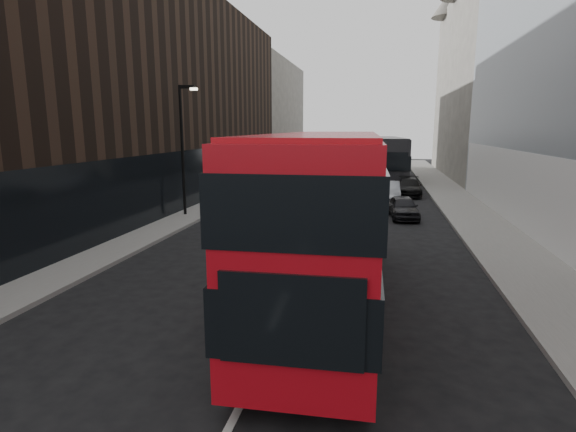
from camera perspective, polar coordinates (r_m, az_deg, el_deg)
The scene contains 12 objects.
sidewalk_right at distance 30.96m, azimuth 21.00°, elevation 1.40°, with size 3.00×80.00×0.15m, color slate.
sidewalk_left at distance 32.21m, azimuth -7.32°, elevation 2.41°, with size 2.00×80.00×0.15m, color slate.
building_modern_block at distance 28.15m, azimuth 32.38°, elevation 19.70°, with size 5.03×22.00×20.00m.
building_victorian at distance 50.19m, azimuth 22.72°, elevation 15.73°, with size 6.50×24.00×21.00m.
building_left_mid at distance 37.80m, azimuth -10.28°, elevation 14.13°, with size 5.00×24.00×14.00m, color black.
building_left_far at distance 58.79m, azimuth -2.17°, elevation 12.68°, with size 5.00×20.00×13.00m, color #625D56.
street_lamp at distance 25.42m, azimuth -13.14°, elevation 9.20°, with size 1.06×0.22×7.00m.
red_bus at distance 12.44m, azimuth 4.88°, elevation 0.61°, with size 3.08×11.89×4.77m.
grey_bus at distance 44.88m, azimuth 12.30°, elevation 7.36°, with size 4.03×12.65×4.02m.
car_a at distance 25.54m, azimuth 14.41°, elevation 1.09°, with size 1.45×3.60×1.23m, color black.
car_b at distance 31.43m, azimuth 12.66°, elevation 3.11°, with size 1.42×4.06×1.34m, color gray.
car_c at distance 34.27m, azimuth 15.11°, elevation 3.58°, with size 1.78×4.39×1.27m, color black.
Camera 1 is at (2.28, -5.14, 4.91)m, focal length 28.00 mm.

